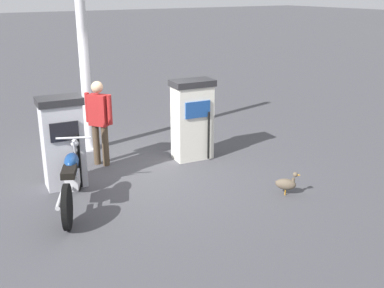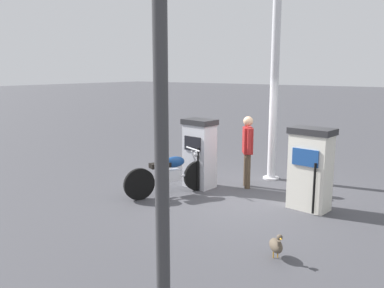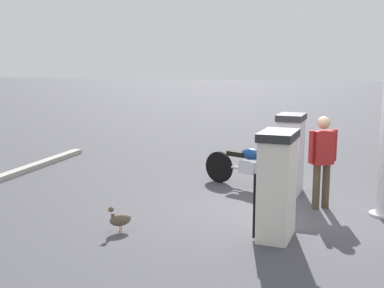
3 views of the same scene
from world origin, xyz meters
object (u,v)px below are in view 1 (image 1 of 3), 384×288
Objects in this scene: attendant_person at (99,118)px; fuel_pump_near at (63,142)px; fuel_pump_far at (192,119)px; motorcycle_near_pump at (72,179)px; wandering_duck at (286,184)px; canopy_support_pole at (82,39)px.

fuel_pump_near is at bearing -55.50° from attendant_person.
fuel_pump_far is 0.97× the size of attendant_person.
wandering_duck is (1.46, 3.13, -0.26)m from motorcycle_near_pump.
motorcycle_near_pump is (0.86, -2.75, -0.35)m from fuel_pump_far.
fuel_pump_near reaches higher than motorcycle_near_pump.
fuel_pump_far is at bearing -170.75° from wandering_duck.
attendant_person is 1.71m from canopy_support_pole.
fuel_pump_far is 2.70m from canopy_support_pole.
fuel_pump_near is 0.82× the size of motorcycle_near_pump.
motorcycle_near_pump is 4.58× the size of wandering_duck.
fuel_pump_far is 0.33× the size of canopy_support_pole.
canopy_support_pole is (-1.01, 0.14, 1.37)m from attendant_person.
fuel_pump_near is at bearing -32.62° from canopy_support_pole.
motorcycle_near_pump is at bearing -35.57° from attendant_person.
fuel_pump_far is (-0.00, 2.59, 0.01)m from fuel_pump_near.
attendant_person reaches higher than fuel_pump_near.
fuel_pump_near is 2.59m from fuel_pump_far.
fuel_pump_far reaches higher than wandering_duck.
canopy_support_pole is (-1.63, -1.55, 1.50)m from fuel_pump_far.
fuel_pump_far is 3.82× the size of wandering_duck.
fuel_pump_far reaches higher than fuel_pump_near.
fuel_pump_near is at bearing -127.99° from wandering_duck.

